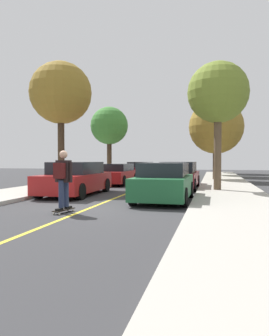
% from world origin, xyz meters
% --- Properties ---
extents(ground, '(80.00, 80.00, 0.00)m').
position_xyz_m(ground, '(0.00, 0.00, 0.00)').
color(ground, '#353538').
extents(sidewalk_right, '(2.89, 56.00, 0.14)m').
position_xyz_m(sidewalk_right, '(4.53, 0.00, 0.07)').
color(sidewalk_right, '#ADA89E').
rests_on(sidewalk_right, ground).
extents(center_line, '(0.12, 39.20, 0.01)m').
position_xyz_m(center_line, '(0.00, 4.00, 0.00)').
color(center_line, gold).
rests_on(center_line, ground).
extents(parked_car_left_nearest, '(2.05, 4.59, 1.43)m').
position_xyz_m(parked_car_left_nearest, '(-2.03, 3.38, 0.69)').
color(parked_car_left_nearest, maroon).
rests_on(parked_car_left_nearest, ground).
extents(parked_car_left_near, '(1.92, 4.47, 1.28)m').
position_xyz_m(parked_car_left_near, '(-2.03, 9.48, 0.64)').
color(parked_car_left_near, maroon).
rests_on(parked_car_left_near, ground).
extents(parked_car_left_far, '(2.02, 4.32, 1.35)m').
position_xyz_m(parked_car_left_far, '(-2.03, 16.04, 0.68)').
color(parked_car_left_far, maroon).
rests_on(parked_car_left_far, ground).
extents(parked_car_right_nearest, '(1.94, 4.09, 1.42)m').
position_xyz_m(parked_car_right_nearest, '(2.03, 2.19, 0.69)').
color(parked_car_right_nearest, '#1E5B33').
rests_on(parked_car_right_nearest, ground).
extents(parked_car_right_near, '(2.00, 4.53, 1.42)m').
position_xyz_m(parked_car_right_near, '(2.03, 7.58, 0.70)').
color(parked_car_right_near, maroon).
rests_on(parked_car_right_near, ground).
extents(street_tree_left_nearest, '(3.23, 3.23, 6.51)m').
position_xyz_m(street_tree_left_nearest, '(-3.98, 5.87, 4.99)').
color(street_tree_left_nearest, '#3D2D1E').
rests_on(street_tree_left_nearest, sidewalk_left).
extents(street_tree_left_near, '(2.88, 2.88, 5.46)m').
position_xyz_m(street_tree_left_near, '(-3.98, 13.88, 4.11)').
color(street_tree_left_near, '#3D2D1E').
rests_on(street_tree_left_near, sidewalk_left).
extents(street_tree_right_nearest, '(2.81, 2.81, 5.91)m').
position_xyz_m(street_tree_right_nearest, '(3.98, 5.81, 4.60)').
color(street_tree_right_nearest, brown).
rests_on(street_tree_right_nearest, sidewalk_right).
extents(street_tree_right_near, '(3.87, 3.87, 5.70)m').
position_xyz_m(street_tree_right_near, '(3.98, 14.06, 3.88)').
color(street_tree_right_near, '#3D2D1E').
rests_on(street_tree_right_near, sidewalk_right).
extents(street_tree_right_far, '(4.55, 4.55, 7.06)m').
position_xyz_m(street_tree_right_far, '(3.98, 20.85, 4.90)').
color(street_tree_right_far, brown).
rests_on(street_tree_right_far, sidewalk_right).
extents(street_tree_right_farthest, '(4.65, 4.65, 7.64)m').
position_xyz_m(street_tree_right_farthest, '(3.98, 27.07, 5.44)').
color(street_tree_right_farthest, '#3D2D1E').
rests_on(street_tree_right_farthest, sidewalk_right).
extents(fire_hydrant, '(0.20, 0.20, 0.70)m').
position_xyz_m(fire_hydrant, '(-3.53, 4.21, 0.49)').
color(fire_hydrant, '#B2140F').
rests_on(fire_hydrant, sidewalk_left).
extents(skateboard, '(0.35, 0.86, 0.10)m').
position_xyz_m(skateboard, '(-0.39, -1.07, 0.09)').
color(skateboard, black).
rests_on(skateboard, ground).
extents(skateboarder, '(0.59, 0.71, 1.69)m').
position_xyz_m(skateboarder, '(-0.39, -1.11, 1.06)').
color(skateboarder, black).
rests_on(skateboarder, skateboard).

